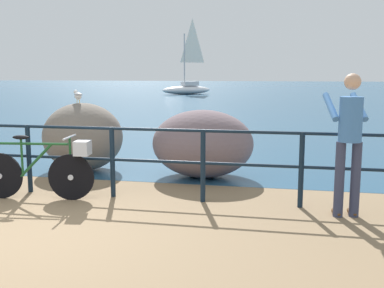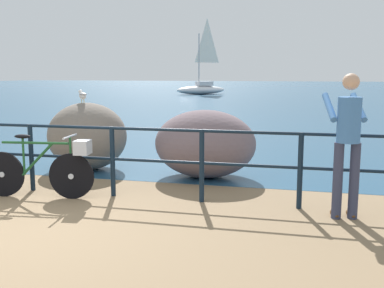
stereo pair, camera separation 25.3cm
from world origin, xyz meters
name	(u,v)px [view 1 (the left image)]	position (x,y,z in m)	size (l,w,h in m)	color
ground_plane	(227,107)	(0.00, 20.00, -0.05)	(120.00, 120.00, 0.10)	#846B4C
sea_surface	(259,89)	(0.00, 47.74, 0.00)	(120.00, 90.00, 0.01)	navy
promenade_railing	(70,152)	(0.00, 1.78, 0.64)	(9.36, 0.07, 1.02)	black
bicycle	(45,167)	(-0.22, 1.45, 0.46)	(1.69, 0.48, 0.92)	black
person_at_railing	(349,138)	(3.86, 1.50, 0.99)	(0.54, 0.67, 1.78)	#333851
breakwater_boulder_main	(83,137)	(-0.55, 3.42, 0.62)	(1.48, 1.29, 1.24)	slate
breakwater_boulder_right	(203,144)	(1.71, 3.32, 0.58)	(1.74, 1.41, 1.16)	#6F5D62
seagull	(78,95)	(-0.62, 3.43, 1.38)	(0.29, 0.29, 0.23)	gold
sailboat	(187,86)	(-5.01, 33.05, 0.71)	(4.18, 3.86, 6.16)	white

